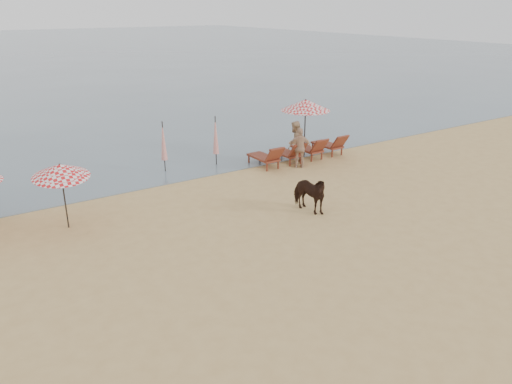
% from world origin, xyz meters
% --- Properties ---
extents(ground, '(120.00, 120.00, 0.00)m').
position_xyz_m(ground, '(0.00, 0.00, 0.00)').
color(ground, tan).
rests_on(ground, ground).
extents(lounger_cluster_right, '(4.39, 1.92, 0.69)m').
position_xyz_m(lounger_cluster_right, '(5.46, 9.73, 0.48)').
color(lounger_cluster_right, maroon).
rests_on(lounger_cluster_right, ground).
extents(umbrella_open_left_b, '(1.70, 1.73, 2.16)m').
position_xyz_m(umbrella_open_left_b, '(-5.02, 8.04, 1.87)').
color(umbrella_open_left_b, black).
rests_on(umbrella_open_left_b, ground).
extents(umbrella_open_right, '(2.18, 2.18, 2.66)m').
position_xyz_m(umbrella_open_right, '(5.92, 10.02, 2.39)').
color(umbrella_open_right, black).
rests_on(umbrella_open_right, ground).
extents(umbrella_closed_left, '(0.26, 0.26, 2.15)m').
position_xyz_m(umbrella_closed_left, '(2.00, 11.16, 1.32)').
color(umbrella_closed_left, black).
rests_on(umbrella_closed_left, ground).
extents(umbrella_closed_right, '(0.26, 0.26, 2.14)m').
position_xyz_m(umbrella_closed_right, '(-0.23, 11.53, 1.31)').
color(umbrella_closed_right, black).
rests_on(umbrella_closed_right, ground).
extents(cow, '(0.95, 1.64, 1.30)m').
position_xyz_m(cow, '(2.04, 4.92, 0.65)').
color(cow, black).
rests_on(cow, ground).
extents(beachgoer_right_a, '(1.12, 1.03, 1.87)m').
position_xyz_m(beachgoer_right_a, '(4.98, 9.53, 0.93)').
color(beachgoer_right_a, tan).
rests_on(beachgoer_right_a, ground).
extents(beachgoer_right_b, '(1.07, 0.89, 1.71)m').
position_xyz_m(beachgoer_right_b, '(4.82, 8.94, 0.86)').
color(beachgoer_right_b, tan).
rests_on(beachgoer_right_b, ground).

